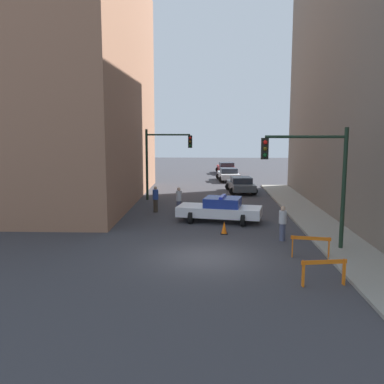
# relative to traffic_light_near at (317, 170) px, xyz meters

# --- Properties ---
(ground_plane) EXTENTS (120.00, 120.00, 0.00)m
(ground_plane) POSITION_rel_traffic_light_near_xyz_m (-4.73, -1.22, -3.53)
(ground_plane) COLOR #38383D
(sidewalk_right) EXTENTS (2.40, 44.00, 0.12)m
(sidewalk_right) POSITION_rel_traffic_light_near_xyz_m (1.47, -1.22, -3.47)
(sidewalk_right) COLOR gray
(sidewalk_right) RESTS_ON ground_plane
(building_corner_left) EXTENTS (14.00, 20.00, 16.71)m
(building_corner_left) POSITION_rel_traffic_light_near_xyz_m (-16.73, 12.78, 4.82)
(building_corner_left) COLOR #93664C
(building_corner_left) RESTS_ON ground_plane
(traffic_light_near) EXTENTS (3.64, 0.35, 5.20)m
(traffic_light_near) POSITION_rel_traffic_light_near_xyz_m (0.00, 0.00, 0.00)
(traffic_light_near) COLOR black
(traffic_light_near) RESTS_ON sidewalk_right
(traffic_light_far) EXTENTS (3.44, 0.35, 5.20)m
(traffic_light_far) POSITION_rel_traffic_light_near_xyz_m (-8.03, 13.03, -0.13)
(traffic_light_far) COLOR black
(traffic_light_far) RESTS_ON ground_plane
(police_car) EXTENTS (4.97, 2.94, 1.52)m
(police_car) POSITION_rel_traffic_light_near_xyz_m (-3.93, 5.58, -2.81)
(police_car) COLOR white
(police_car) RESTS_ON ground_plane
(parked_car_near) EXTENTS (2.50, 4.43, 1.31)m
(parked_car_near) POSITION_rel_traffic_light_near_xyz_m (-1.89, 16.74, -2.86)
(parked_car_near) COLOR #474C51
(parked_car_near) RESTS_ON ground_plane
(parked_car_mid) EXTENTS (2.49, 4.43, 1.31)m
(parked_car_mid) POSITION_rel_traffic_light_near_xyz_m (-2.54, 24.62, -2.86)
(parked_car_mid) COLOR silver
(parked_car_mid) RESTS_ON ground_plane
(parked_car_far) EXTENTS (2.51, 4.43, 1.31)m
(parked_car_far) POSITION_rel_traffic_light_near_xyz_m (-2.44, 31.83, -2.86)
(parked_car_far) COLOR maroon
(parked_car_far) RESTS_ON ground_plane
(pedestrian_crossing) EXTENTS (0.39, 0.39, 1.66)m
(pedestrian_crossing) POSITION_rel_traffic_light_near_xyz_m (-6.42, 7.73, -2.67)
(pedestrian_crossing) COLOR #474C66
(pedestrian_crossing) RESTS_ON ground_plane
(pedestrian_corner) EXTENTS (0.36, 0.36, 1.66)m
(pedestrian_corner) POSITION_rel_traffic_light_near_xyz_m (-7.93, 8.25, -2.67)
(pedestrian_corner) COLOR #382D23
(pedestrian_corner) RESTS_ON ground_plane
(pedestrian_sidewalk) EXTENTS (0.51, 0.51, 1.66)m
(pedestrian_sidewalk) POSITION_rel_traffic_light_near_xyz_m (-1.10, 1.57, -2.67)
(pedestrian_sidewalk) COLOR #474C66
(pedestrian_sidewalk) RESTS_ON ground_plane
(barrier_front) EXTENTS (1.59, 0.39, 0.90)m
(barrier_front) POSITION_rel_traffic_light_near_xyz_m (-0.72, -4.30, -2.91)
(barrier_front) COLOR orange
(barrier_front) RESTS_ON ground_plane
(barrier_mid) EXTENTS (1.58, 0.43, 0.90)m
(barrier_mid) POSITION_rel_traffic_light_near_xyz_m (-0.42, -1.16, -2.91)
(barrier_mid) COLOR orange
(barrier_mid) RESTS_ON ground_plane
(traffic_cone) EXTENTS (0.36, 0.36, 0.66)m
(traffic_cone) POSITION_rel_traffic_light_near_xyz_m (-3.80, 2.73, -3.21)
(traffic_cone) COLOR black
(traffic_cone) RESTS_ON ground_plane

